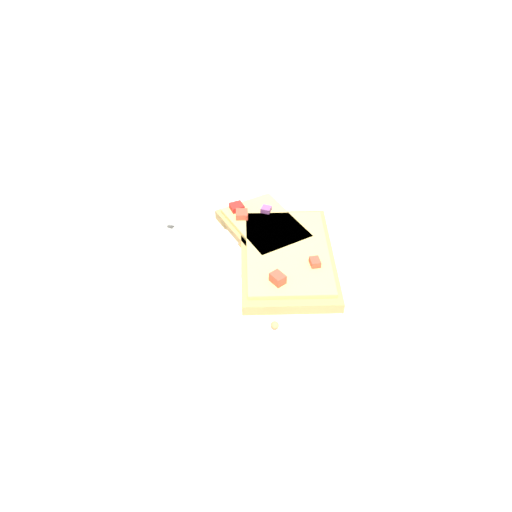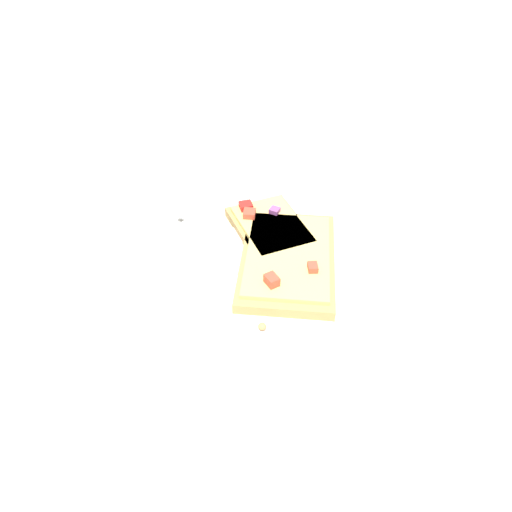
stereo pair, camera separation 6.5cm
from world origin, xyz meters
name	(u,v)px [view 2 (the right image)]	position (x,y,z in m)	size (l,w,h in m)	color
ground_plane	(256,268)	(0.00, 0.00, 0.00)	(4.00, 4.00, 0.00)	beige
plate	(256,265)	(0.00, 0.00, 0.01)	(0.28, 0.28, 0.01)	white
fork	(235,268)	(0.03, 0.02, 0.01)	(0.20, 0.10, 0.01)	silver
knife	(233,233)	(0.04, -0.05, 0.01)	(0.21, 0.11, 0.01)	silver
pizza_slice_main	(288,260)	(-0.04, 0.00, 0.02)	(0.12, 0.19, 0.03)	tan
pizza_slice_corner	(271,229)	(-0.01, -0.06, 0.02)	(0.14, 0.16, 0.03)	tan
crumb_scatter	(272,256)	(-0.02, -0.01, 0.02)	(0.04, 0.20, 0.01)	tan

